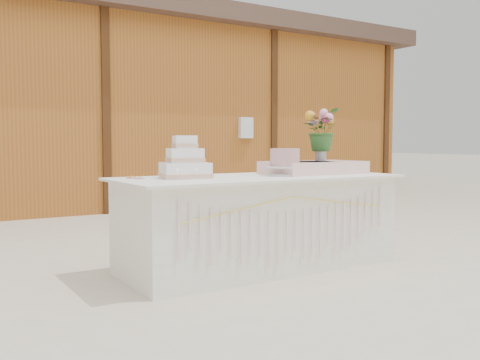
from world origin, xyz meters
The scene contains 9 objects.
ground centered at (0.00, 0.00, 0.00)m, with size 80.00×80.00×0.00m, color beige.
barn centered at (-0.01, 5.99, 1.68)m, with size 12.60×4.60×3.30m.
cake_table centered at (0.00, 0.00, 0.39)m, with size 2.40×1.00×0.77m.
wedding_cake centered at (-0.63, 0.11, 0.88)m, with size 0.44×0.44×0.33m.
pink_cake_stand centered at (0.21, -0.07, 0.90)m, with size 0.32×0.32×0.23m.
satin_runner centered at (0.61, 0.03, 0.83)m, with size 0.89×0.51×0.11m, color beige.
flower_vase centered at (0.70, 0.04, 0.95)m, with size 0.10×0.10×0.14m, color #B9B9BE.
bouquet centered at (0.70, 0.04, 1.21)m, with size 0.35×0.30×0.39m, color #2C5B24.
loose_flowers centered at (-1.03, 0.15, 0.78)m, with size 0.16×0.38×0.02m, color pink, non-canonical shape.
Camera 1 is at (-2.48, -3.68, 1.05)m, focal length 40.00 mm.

